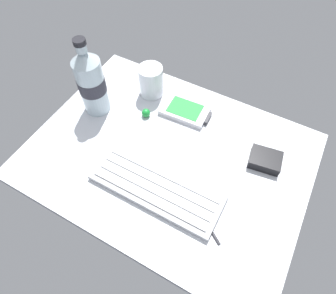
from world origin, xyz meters
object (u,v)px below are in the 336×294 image
(handheld_device, at_px, (185,110))
(trackball_mouse, at_px, (146,113))
(juice_cup, at_px, (151,82))
(charger_block, at_px, (265,160))
(stylus_pen, at_px, (207,223))
(water_bottle, at_px, (91,82))
(keyboard, at_px, (157,186))

(handheld_device, distance_m, trackball_mouse, 0.10)
(juice_cup, distance_m, charger_block, 0.35)
(handheld_device, bearing_deg, charger_block, -12.27)
(charger_block, bearing_deg, stylus_pen, -105.79)
(water_bottle, height_order, stylus_pen, water_bottle)
(trackball_mouse, bearing_deg, water_bottle, -163.69)
(keyboard, height_order, water_bottle, water_bottle)
(juice_cup, relative_size, charger_block, 1.21)
(handheld_device, bearing_deg, stylus_pen, -54.88)
(juice_cup, distance_m, trackball_mouse, 0.09)
(stylus_pen, bearing_deg, juice_cup, 171.16)
(handheld_device, relative_size, trackball_mouse, 5.95)
(keyboard, bearing_deg, handheld_device, 101.33)
(keyboard, relative_size, water_bottle, 1.39)
(trackball_mouse, relative_size, stylus_pen, 0.23)
(water_bottle, xyz_separation_m, trackball_mouse, (0.13, 0.04, -0.08))
(handheld_device, xyz_separation_m, trackball_mouse, (-0.08, -0.06, 0.00))
(keyboard, bearing_deg, water_bottle, 153.06)
(charger_block, xyz_separation_m, trackball_mouse, (-0.31, -0.01, -0.00))
(water_bottle, relative_size, stylus_pen, 2.19)
(keyboard, distance_m, juice_cup, 0.29)
(juice_cup, bearing_deg, handheld_device, -9.59)
(juice_cup, xyz_separation_m, trackball_mouse, (0.03, -0.08, -0.03))
(keyboard, height_order, handheld_device, keyboard)
(handheld_device, height_order, juice_cup, juice_cup)
(trackball_mouse, xyz_separation_m, stylus_pen, (0.26, -0.19, -0.01))
(keyboard, distance_m, handheld_device, 0.23)
(trackball_mouse, distance_m, stylus_pen, 0.32)
(juice_cup, distance_m, water_bottle, 0.16)
(charger_block, relative_size, trackball_mouse, 3.18)
(water_bottle, xyz_separation_m, stylus_pen, (0.38, -0.15, -0.09))
(juice_cup, height_order, charger_block, juice_cup)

